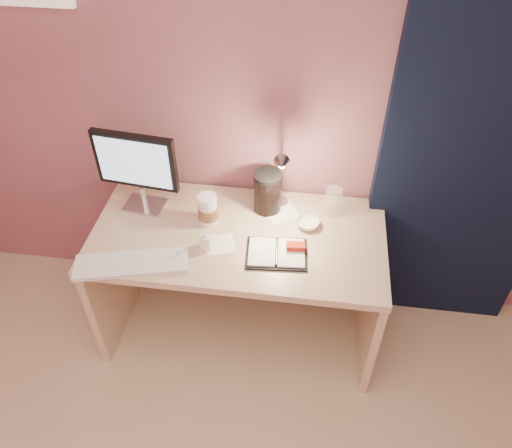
# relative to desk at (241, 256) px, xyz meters

# --- Properties ---
(room) EXTENTS (3.50, 3.50, 3.50)m
(room) POSITION_rel_desk_xyz_m (0.95, 0.24, 0.63)
(room) COLOR #C6B28E
(room) RESTS_ON ground
(desk) EXTENTS (1.40, 0.70, 0.73)m
(desk) POSITION_rel_desk_xyz_m (0.00, 0.00, 0.00)
(desk) COLOR beige
(desk) RESTS_ON ground
(monitor) EXTENTS (0.40, 0.16, 0.43)m
(monitor) POSITION_rel_desk_xyz_m (-0.50, 0.06, 0.48)
(monitor) COLOR silver
(monitor) RESTS_ON desk
(keyboard) EXTENTS (0.52, 0.26, 0.02)m
(keyboard) POSITION_rel_desk_xyz_m (-0.44, -0.34, 0.24)
(keyboard) COLOR white
(keyboard) RESTS_ON desk
(planner) EXTENTS (0.29, 0.23, 0.04)m
(planner) POSITION_rel_desk_xyz_m (0.20, -0.18, 0.24)
(planner) COLOR black
(planner) RESTS_ON desk
(paper_a) EXTENTS (0.17, 0.17, 0.00)m
(paper_a) POSITION_rel_desk_xyz_m (-0.07, -0.16, 0.23)
(paper_a) COLOR white
(paper_a) RESTS_ON desk
(paper_c) EXTENTS (0.21, 0.21, 0.00)m
(paper_c) POSITION_rel_desk_xyz_m (0.18, 0.11, 0.23)
(paper_c) COLOR white
(paper_c) RESTS_ON desk
(coffee_cup) EXTENTS (0.10, 0.10, 0.16)m
(coffee_cup) POSITION_rel_desk_xyz_m (-0.16, -0.01, 0.30)
(coffee_cup) COLOR white
(coffee_cup) RESTS_ON desk
(clear_cup) EXTENTS (0.08, 0.08, 0.14)m
(clear_cup) POSITION_rel_desk_xyz_m (0.44, 0.14, 0.30)
(clear_cup) COLOR white
(clear_cup) RESTS_ON desk
(bowl) EXTENTS (0.14, 0.14, 0.03)m
(bowl) POSITION_rel_desk_xyz_m (0.32, 0.02, 0.24)
(bowl) COLOR white
(bowl) RESTS_ON desk
(lotion_bottle) EXTENTS (0.05, 0.05, 0.11)m
(lotion_bottle) POSITION_rel_desk_xyz_m (-0.13, -0.18, 0.28)
(lotion_bottle) COLOR white
(lotion_bottle) RESTS_ON desk
(dark_jar) EXTENTS (0.14, 0.14, 0.19)m
(dark_jar) POSITION_rel_desk_xyz_m (0.12, 0.13, 0.32)
(dark_jar) COLOR black
(dark_jar) RESTS_ON desk
(product_box) EXTENTS (0.10, 0.09, 0.14)m
(product_box) POSITION_rel_desk_xyz_m (0.12, 0.24, 0.29)
(product_box) COLOR silver
(product_box) RESTS_ON desk
(desk_lamp) EXTENTS (0.10, 0.24, 0.39)m
(desk_lamp) POSITION_rel_desk_xyz_m (0.16, 0.08, 0.47)
(desk_lamp) COLOR silver
(desk_lamp) RESTS_ON desk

